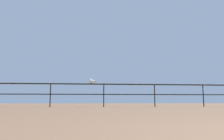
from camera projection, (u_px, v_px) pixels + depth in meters
The scene contains 2 objects.
pier_railing at pixel (129, 90), 9.78m from camera, with size 24.70×0.05×1.00m.
seagull_on_rail at pixel (92, 81), 9.68m from camera, with size 0.35×0.38×0.22m.
Camera 1 is at (-1.77, -0.37, 0.23)m, focal length 36.06 mm.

